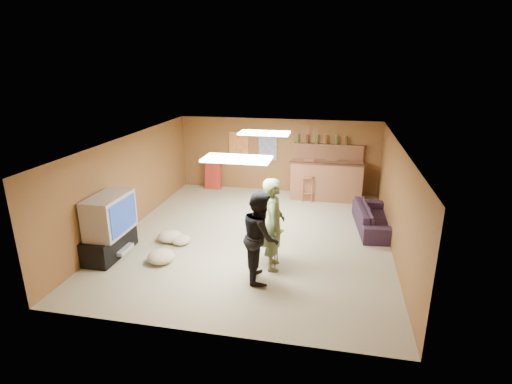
% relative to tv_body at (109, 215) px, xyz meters
% --- Properties ---
extents(ground, '(7.00, 7.00, 0.00)m').
position_rel_tv_body_xyz_m(ground, '(2.65, 1.50, -0.90)').
color(ground, tan).
rests_on(ground, ground).
extents(ceiling, '(6.00, 7.00, 0.02)m').
position_rel_tv_body_xyz_m(ceiling, '(2.65, 1.50, 1.30)').
color(ceiling, silver).
rests_on(ceiling, ground).
extents(wall_back, '(6.00, 0.02, 2.20)m').
position_rel_tv_body_xyz_m(wall_back, '(2.65, 5.00, 0.20)').
color(wall_back, brown).
rests_on(wall_back, ground).
extents(wall_front, '(6.00, 0.02, 2.20)m').
position_rel_tv_body_xyz_m(wall_front, '(2.65, -2.00, 0.20)').
color(wall_front, brown).
rests_on(wall_front, ground).
extents(wall_left, '(0.02, 7.00, 2.20)m').
position_rel_tv_body_xyz_m(wall_left, '(-0.35, 1.50, 0.20)').
color(wall_left, brown).
rests_on(wall_left, ground).
extents(wall_right, '(0.02, 7.00, 2.20)m').
position_rel_tv_body_xyz_m(wall_right, '(5.65, 1.50, 0.20)').
color(wall_right, brown).
rests_on(wall_right, ground).
extents(tv_stand, '(0.55, 1.30, 0.50)m').
position_rel_tv_body_xyz_m(tv_stand, '(-0.07, 0.00, -0.65)').
color(tv_stand, black).
rests_on(tv_stand, ground).
extents(dvd_box, '(0.35, 0.50, 0.08)m').
position_rel_tv_body_xyz_m(dvd_box, '(0.15, 0.00, -0.75)').
color(dvd_box, '#B2B2B7').
rests_on(dvd_box, tv_stand).
extents(tv_body, '(0.60, 1.10, 0.80)m').
position_rel_tv_body_xyz_m(tv_body, '(0.00, 0.00, 0.00)').
color(tv_body, '#B2B2B7').
rests_on(tv_body, tv_stand).
extents(tv_screen, '(0.02, 0.95, 0.65)m').
position_rel_tv_body_xyz_m(tv_screen, '(0.31, 0.00, 0.00)').
color(tv_screen, navy).
rests_on(tv_screen, tv_body).
extents(bar_counter, '(2.00, 0.60, 1.10)m').
position_rel_tv_body_xyz_m(bar_counter, '(4.15, 4.45, -0.35)').
color(bar_counter, brown).
rests_on(bar_counter, ground).
extents(bar_lip, '(2.10, 0.12, 0.05)m').
position_rel_tv_body_xyz_m(bar_lip, '(4.15, 4.20, 0.20)').
color(bar_lip, '#3C2213').
rests_on(bar_lip, bar_counter).
extents(bar_shelf, '(2.00, 0.18, 0.05)m').
position_rel_tv_body_xyz_m(bar_shelf, '(4.15, 4.90, 0.60)').
color(bar_shelf, brown).
rests_on(bar_shelf, bar_backing).
extents(bar_backing, '(2.00, 0.14, 0.60)m').
position_rel_tv_body_xyz_m(bar_backing, '(4.15, 4.92, 0.30)').
color(bar_backing, brown).
rests_on(bar_backing, bar_counter).
extents(poster_left, '(0.60, 0.03, 0.85)m').
position_rel_tv_body_xyz_m(poster_left, '(1.45, 4.96, 0.45)').
color(poster_left, '#BF3F26').
rests_on(poster_left, wall_back).
extents(poster_right, '(0.55, 0.03, 0.80)m').
position_rel_tv_body_xyz_m(poster_right, '(2.35, 4.96, 0.45)').
color(poster_right, '#334C99').
rests_on(poster_right, wall_back).
extents(folding_chair_stack, '(0.50, 0.26, 0.91)m').
position_rel_tv_body_xyz_m(folding_chair_stack, '(0.65, 4.80, -0.45)').
color(folding_chair_stack, '#B42E21').
rests_on(folding_chair_stack, ground).
extents(ceiling_panel_front, '(1.20, 0.60, 0.04)m').
position_rel_tv_body_xyz_m(ceiling_panel_front, '(2.65, 0.00, 1.27)').
color(ceiling_panel_front, white).
rests_on(ceiling_panel_front, ceiling).
extents(ceiling_panel_back, '(1.20, 0.60, 0.04)m').
position_rel_tv_body_xyz_m(ceiling_panel_back, '(2.65, 2.70, 1.27)').
color(ceiling_panel_back, white).
rests_on(ceiling_panel_back, ceiling).
extents(person_olive, '(0.54, 0.72, 1.80)m').
position_rel_tv_body_xyz_m(person_olive, '(3.29, 0.17, -0.00)').
color(person_olive, '#5A6B3E').
rests_on(person_olive, ground).
extents(person_black, '(0.83, 0.95, 1.68)m').
position_rel_tv_body_xyz_m(person_black, '(3.13, -0.28, -0.06)').
color(person_black, black).
rests_on(person_black, ground).
extents(sofa, '(0.95, 2.01, 0.57)m').
position_rel_tv_body_xyz_m(sofa, '(5.35, 2.47, -0.62)').
color(sofa, black).
rests_on(sofa, ground).
extents(tray_table, '(0.65, 0.57, 0.72)m').
position_rel_tv_body_xyz_m(tray_table, '(3.15, 0.22, -0.54)').
color(tray_table, '#3C2213').
rests_on(tray_table, ground).
extents(cup_red_near, '(0.08, 0.08, 0.10)m').
position_rel_tv_body_xyz_m(cup_red_near, '(3.00, 0.26, -0.13)').
color(cup_red_near, red).
rests_on(cup_red_near, tray_table).
extents(cup_red_far, '(0.08, 0.08, 0.11)m').
position_rel_tv_body_xyz_m(cup_red_far, '(3.24, 0.14, -0.12)').
color(cup_red_far, red).
rests_on(cup_red_far, tray_table).
extents(cup_blue, '(0.09, 0.09, 0.10)m').
position_rel_tv_body_xyz_m(cup_blue, '(3.32, 0.33, -0.13)').
color(cup_blue, '#16239A').
rests_on(cup_blue, tray_table).
extents(bar_stool_left, '(0.46, 0.46, 1.11)m').
position_rel_tv_body_xyz_m(bar_stool_left, '(3.65, 4.18, -0.35)').
color(bar_stool_left, brown).
rests_on(bar_stool_left, ground).
extents(bar_stool_right, '(0.44, 0.44, 1.17)m').
position_rel_tv_body_xyz_m(bar_stool_right, '(4.27, 4.32, -0.31)').
color(bar_stool_right, brown).
rests_on(bar_stool_right, ground).
extents(cushion_near_tv, '(0.56, 0.56, 0.24)m').
position_rel_tv_body_xyz_m(cushion_near_tv, '(0.86, 0.86, -0.78)').
color(cushion_near_tv, '#C2AD88').
rests_on(cushion_near_tv, ground).
extents(cushion_mid, '(0.42, 0.42, 0.19)m').
position_rel_tv_body_xyz_m(cushion_mid, '(1.16, 0.78, -0.81)').
color(cushion_mid, '#C2AD88').
rests_on(cushion_mid, ground).
extents(cushion_far, '(0.64, 0.64, 0.24)m').
position_rel_tv_body_xyz_m(cushion_far, '(1.08, -0.09, -0.78)').
color(cushion_far, '#C2AD88').
rests_on(cushion_far, ground).
extents(bottle_row, '(1.48, 0.08, 0.26)m').
position_rel_tv_body_xyz_m(bottle_row, '(3.95, 4.88, 0.75)').
color(bottle_row, '#3F7233').
rests_on(bottle_row, bar_shelf).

